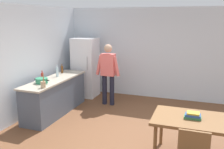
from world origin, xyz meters
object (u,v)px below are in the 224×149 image
object	(u,v)px
dining_table	(195,123)
bottle_water_clear	(57,72)
bottle_sauce_red	(42,76)
utensil_jar	(43,84)
book_stack	(193,116)
refrigerator	(86,67)
bottle_beer_brown	(62,69)
person	(108,71)
cooking_pot	(42,81)

from	to	relation	value
dining_table	bottle_water_clear	xyz separation A→B (m)	(-3.46, 1.35, 0.35)
dining_table	bottle_water_clear	size ratio (longest dim) A/B	4.67
bottle_sauce_red	utensil_jar	bearing A→B (deg)	-53.90
book_stack	refrigerator	bearing A→B (deg)	140.16
bottle_sauce_red	bottle_beer_brown	distance (m)	0.87
refrigerator	book_stack	size ratio (longest dim) A/B	6.54
person	cooking_pot	distance (m)	1.87
person	book_stack	bearing A→B (deg)	-43.18
person	dining_table	xyz separation A→B (m)	(2.35, -2.15, -0.31)
person	bottle_sauce_red	world-z (taller)	person
person	bottle_beer_brown	world-z (taller)	person
utensil_jar	cooking_pot	bearing A→B (deg)	129.17
bottle_water_clear	book_stack	xyz separation A→B (m)	(3.41, -1.36, -0.23)
refrigerator	utensil_jar	bearing A→B (deg)	-86.93
utensil_jar	bottle_beer_brown	size ratio (longest dim) A/B	1.23
refrigerator	dining_table	xyz separation A→B (m)	(3.30, -2.70, -0.23)
refrigerator	cooking_pot	distance (m)	2.07
refrigerator	dining_table	size ratio (longest dim) A/B	1.29
utensil_jar	bottle_sauce_red	xyz separation A→B (m)	(-0.42, 0.58, 0.02)
refrigerator	book_stack	world-z (taller)	refrigerator
bottle_water_clear	bottle_beer_brown	distance (m)	0.42
refrigerator	bottle_sauce_red	xyz separation A→B (m)	(-0.30, -1.82, 0.10)
cooking_pot	bottle_beer_brown	size ratio (longest dim) A/B	1.54
bottle_water_clear	bottle_sauce_red	bearing A→B (deg)	-106.30
bottle_beer_brown	person	bearing A→B (deg)	18.14
bottle_beer_brown	book_stack	xyz separation A→B (m)	(3.51, -1.77, -0.21)
cooking_pot	book_stack	size ratio (longest dim) A/B	1.45
bottle_water_clear	dining_table	bearing A→B (deg)	-21.25
refrigerator	bottle_beer_brown	size ratio (longest dim) A/B	6.92
bottle_sauce_red	dining_table	bearing A→B (deg)	-13.76
dining_table	bottle_sauce_red	bearing A→B (deg)	166.24
bottle_beer_brown	refrigerator	bearing A→B (deg)	74.77
person	utensil_jar	distance (m)	2.02
utensil_jar	bottle_beer_brown	distance (m)	1.50
cooking_pot	bottle_water_clear	size ratio (longest dim) A/B	1.33
bottle_sauce_red	bottle_water_clear	world-z (taller)	bottle_water_clear
bottle_sauce_red	bottle_water_clear	xyz separation A→B (m)	(0.14, 0.46, 0.03)
refrigerator	bottle_beer_brown	world-z (taller)	refrigerator
person	dining_table	world-z (taller)	person
bottle_beer_brown	cooking_pot	bearing A→B (deg)	-84.11
dining_table	cooking_pot	size ratio (longest dim) A/B	3.50
dining_table	refrigerator	bearing A→B (deg)	140.71
refrigerator	bottle_sauce_red	bearing A→B (deg)	-99.22
person	utensil_jar	world-z (taller)	person
book_stack	dining_table	bearing A→B (deg)	18.98
cooking_pot	bottle_beer_brown	bearing A→B (deg)	95.89
dining_table	cooking_pot	xyz separation A→B (m)	(-3.44, 0.63, 0.29)
bottle_beer_brown	book_stack	size ratio (longest dim) A/B	0.94
dining_table	bottle_water_clear	bearing A→B (deg)	158.75
person	bottle_sauce_red	distance (m)	1.78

